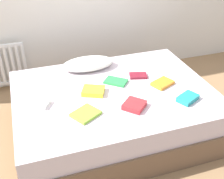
# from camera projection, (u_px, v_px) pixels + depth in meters

# --- Properties ---
(ground_plane) EXTENTS (8.00, 8.00, 0.00)m
(ground_plane) POSITION_uv_depth(u_px,v_px,m) (113.00, 129.00, 3.15)
(ground_plane) COLOR #93704C
(bed) EXTENTS (2.00, 1.50, 0.50)m
(bed) POSITION_uv_depth(u_px,v_px,m) (114.00, 111.00, 3.01)
(bed) COLOR brown
(bed) RESTS_ON ground
(radiator) EXTENTS (0.47, 0.04, 0.55)m
(radiator) POSITION_uv_depth(u_px,v_px,m) (7.00, 65.00, 3.64)
(radiator) COLOR white
(radiator) RESTS_ON ground
(pillow) EXTENTS (0.58, 0.31, 0.12)m
(pillow) POSITION_uv_depth(u_px,v_px,m) (88.00, 64.00, 3.24)
(pillow) COLOR white
(pillow) RESTS_ON bed
(textbook_teal) EXTENTS (0.24, 0.21, 0.05)m
(textbook_teal) POSITION_uv_depth(u_px,v_px,m) (188.00, 98.00, 2.72)
(textbook_teal) COLOR teal
(textbook_teal) RESTS_ON bed
(textbook_orange) EXTENTS (0.26, 0.22, 0.03)m
(textbook_orange) POSITION_uv_depth(u_px,v_px,m) (163.00, 83.00, 2.96)
(textbook_orange) COLOR orange
(textbook_orange) RESTS_ON bed
(textbook_lime) EXTENTS (0.29, 0.28, 0.03)m
(textbook_lime) POSITION_uv_depth(u_px,v_px,m) (86.00, 114.00, 2.53)
(textbook_lime) COLOR #8CC638
(textbook_lime) RESTS_ON bed
(textbook_white) EXTENTS (0.24, 0.22, 0.04)m
(textbook_white) POSITION_uv_depth(u_px,v_px,m) (38.00, 104.00, 2.65)
(textbook_white) COLOR white
(textbook_white) RESTS_ON bed
(textbook_yellow) EXTENTS (0.26, 0.24, 0.05)m
(textbook_yellow) POSITION_uv_depth(u_px,v_px,m) (93.00, 91.00, 2.82)
(textbook_yellow) COLOR yellow
(textbook_yellow) RESTS_ON bed
(textbook_maroon) EXTENTS (0.21, 0.17, 0.03)m
(textbook_maroon) POSITION_uv_depth(u_px,v_px,m) (138.00, 76.00, 3.11)
(textbook_maroon) COLOR maroon
(textbook_maroon) RESTS_ON bed
(textbook_red) EXTENTS (0.26, 0.26, 0.05)m
(textbook_red) POSITION_uv_depth(u_px,v_px,m) (134.00, 105.00, 2.62)
(textbook_red) COLOR red
(textbook_red) RESTS_ON bed
(textbook_green) EXTENTS (0.27, 0.26, 0.02)m
(textbook_green) POSITION_uv_depth(u_px,v_px,m) (116.00, 81.00, 3.00)
(textbook_green) COLOR green
(textbook_green) RESTS_ON bed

